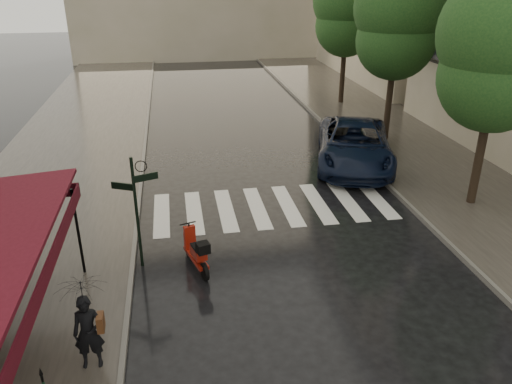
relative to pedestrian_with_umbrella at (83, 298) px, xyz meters
name	(u,v)px	position (x,y,z in m)	size (l,w,h in m)	color
ground	(193,334)	(2.00, 0.72, -1.73)	(120.00, 120.00, 0.00)	black
sidewalk_near	(71,157)	(-2.50, 12.72, -1.67)	(6.00, 60.00, 0.12)	#38332D
sidewalk_far	(400,139)	(12.25, 12.72, -1.67)	(5.50, 60.00, 0.12)	#38332D
curb_near	(144,153)	(0.55, 12.72, -1.65)	(0.12, 60.00, 0.16)	#595651
curb_far	(342,142)	(9.45, 12.72, -1.65)	(0.12, 60.00, 0.16)	#595651
crosswalk	(272,206)	(4.97, 6.72, -1.72)	(7.85, 3.20, 0.01)	silver
signpost	(136,204)	(0.80, 3.72, 0.11)	(1.17, 0.29, 3.10)	black
tree_near	(502,42)	(11.60, 5.72, 3.59)	(3.80, 3.80, 7.99)	black
tree_mid	(399,13)	(11.50, 12.72, 3.87)	(3.80, 3.80, 8.34)	black
tree_far	(347,6)	(11.70, 19.72, 3.73)	(3.80, 3.80, 8.16)	black
pedestrian_with_umbrella	(83,298)	(0.00, 0.00, 0.00)	(0.96, 0.97, 2.41)	black
scooter	(197,252)	(2.25, 3.31, -1.21)	(0.73, 1.63, 1.10)	black
parked_car	(354,144)	(9.00, 10.08, -0.87)	(2.84, 6.15, 1.71)	black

